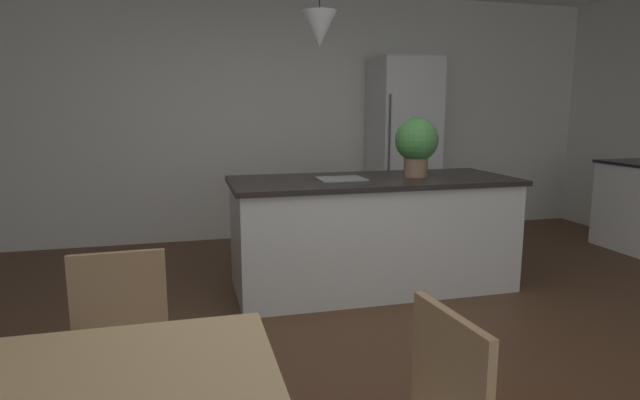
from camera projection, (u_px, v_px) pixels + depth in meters
name	position (u px, v px, depth m)	size (l,w,h in m)	color
ground_plane	(350.00, 373.00, 2.92)	(10.00, 8.40, 0.04)	#4C301E
wall_back_kitchen	(261.00, 117.00, 5.79)	(10.00, 0.12, 2.70)	white
chair_far_right	(119.00, 357.00, 2.06)	(0.41, 0.41, 0.87)	#A87F56
kitchen_island	(372.00, 232.00, 4.22)	(2.26, 0.92, 0.91)	silver
refrigerator	(403.00, 149.00, 5.85)	(0.68, 0.67, 1.99)	silver
pendant_over_island_main	(319.00, 30.00, 3.84)	(0.26, 0.26, 0.81)	black
potted_plant_on_island	(416.00, 143.00, 4.18)	(0.35, 0.35, 0.47)	#8C664C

